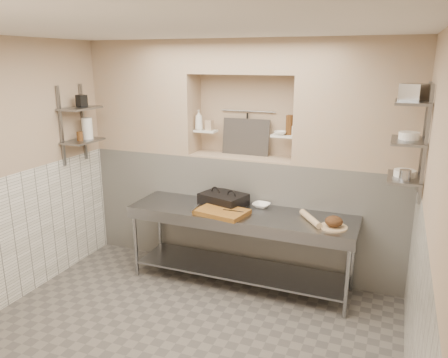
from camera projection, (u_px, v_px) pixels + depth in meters
The scene contains 48 objects.
floor at pixel (181, 341), 4.20m from camera, with size 4.00×3.90×0.10m, color #605A55.
ceiling at pixel (171, 22), 3.43m from camera, with size 4.00×3.90×0.10m, color silver.
wall_left at pixel (2, 176), 4.54m from camera, with size 0.10×3.90×2.80m, color tan.
wall_right at pixel (435, 231), 3.08m from camera, with size 0.10×3.90×2.80m, color tan.
wall_back at pixel (249, 154), 5.60m from camera, with size 4.00×0.10×2.80m, color tan.
backwall_lower at pixel (242, 211), 5.56m from camera, with size 4.00×0.40×1.40m, color white.
alcove_sill at pixel (243, 157), 5.38m from camera, with size 1.30×0.40×0.02m, color tan.
backwall_pillar_left at pixel (147, 97), 5.67m from camera, with size 1.35×0.40×1.40m, color tan.
backwall_pillar_right at pixel (359, 104), 4.72m from camera, with size 1.35×0.40×1.40m, color tan.
backwall_header at pixel (244, 57), 5.06m from camera, with size 1.30×0.40×0.40m, color tan.
wainscot_left at pixel (15, 239), 4.71m from camera, with size 0.02×3.90×1.40m, color white.
wainscot_right at pixel (414, 316), 3.29m from camera, with size 0.02×3.90×1.40m, color white.
alcove_shelf_left at pixel (206, 131), 5.48m from camera, with size 0.28×0.16×0.03m, color white.
alcove_shelf_right at pixel (283, 136), 5.12m from camera, with size 0.28×0.16×0.03m, color white.
utensil_rail at pixel (248, 111), 5.39m from camera, with size 0.02×0.02×0.70m, color gray.
hanging_steel at pixel (247, 125), 5.41m from camera, with size 0.02×0.02×0.30m, color black.
splash_panel at pixel (246, 137), 5.41m from camera, with size 0.60×0.02×0.45m, color #383330.
shelf_rail_left_a at pixel (83, 122), 5.53m from camera, with size 0.03×0.03×0.95m, color slate.
shelf_rail_left_b at pixel (61, 126), 5.17m from camera, with size 0.03×0.03×0.95m, color slate.
wall_shelf_left_lower at pixel (83, 141), 5.35m from camera, with size 0.30×0.50×0.03m, color slate.
wall_shelf_left_upper at pixel (80, 108), 5.25m from camera, with size 0.30×0.50×0.03m, color slate.
shelf_rail_right_a at pixel (424, 138), 4.11m from camera, with size 0.03×0.03×1.05m, color slate.
shelf_rail_right_b at pixel (426, 146), 3.75m from camera, with size 0.03×0.03×1.05m, color slate.
wall_shelf_right_lower at pixel (404, 178), 4.07m from camera, with size 0.30×0.50×0.03m, color slate.
wall_shelf_right_mid at pixel (409, 141), 3.98m from camera, with size 0.30×0.50×0.03m, color slate.
wall_shelf_right_upper at pixel (413, 102), 3.88m from camera, with size 0.30×0.50×0.03m, color slate.
prep_table at pixel (240, 233), 5.01m from camera, with size 2.60×0.70×0.90m.
panini_press at pixel (223, 199), 5.16m from camera, with size 0.59×0.50×0.14m.
cutting_board at pixel (222, 212), 4.87m from camera, with size 0.55×0.38×0.05m, color brown.
knife_blade at pixel (233, 211), 4.83m from camera, with size 0.24×0.03×0.01m, color gray.
tongs at pixel (195, 208), 4.90m from camera, with size 0.02×0.02×0.26m, color gray.
mixing_bowl at pixel (261, 205), 5.09m from camera, with size 0.20×0.20×0.05m, color white.
rolling_pin at pixel (310, 219), 4.64m from camera, with size 0.07×0.07×0.44m, color #D8B27D.
bread_board at pixel (333, 227), 4.47m from camera, with size 0.28×0.28×0.02m, color #D8B27D.
bread_loaf at pixel (334, 221), 4.46m from camera, with size 0.18×0.18×0.11m, color #4C2D19.
bottle_soap at pixel (199, 120), 5.43m from camera, with size 0.10×0.10×0.25m, color white.
jar_alcove at pixel (209, 125), 5.45m from camera, with size 0.08×0.08×0.12m, color tan.
bowl_alcove at pixel (280, 133), 5.11m from camera, with size 0.14×0.14×0.05m, color white.
condiment_a at pixel (290, 125), 5.09m from camera, with size 0.06×0.06×0.24m, color #513015.
condiment_b at pixel (288, 125), 5.09m from camera, with size 0.06×0.06×0.23m, color #513015.
condiment_c at pixel (294, 130), 5.09m from camera, with size 0.06×0.06×0.11m, color white.
jug_left at pixel (87, 128), 5.41m from camera, with size 0.13×0.13×0.26m, color white.
jar_left at pixel (80, 136), 5.29m from camera, with size 0.08×0.08×0.11m, color #513015.
box_left_upper at pixel (82, 101), 5.26m from camera, with size 0.10×0.10×0.14m, color black.
bowl_right at pixel (405, 173), 4.07m from camera, with size 0.20×0.20×0.06m, color white.
canister_right at pixel (405, 175), 3.92m from camera, with size 0.10×0.10×0.10m, color gray.
bowl_right_mid at pixel (409, 136), 3.98m from camera, with size 0.18×0.18×0.07m, color white.
basket_right at pixel (414, 92), 3.93m from camera, with size 0.19×0.23×0.15m, color gray.
Camera 1 is at (1.73, -3.22, 2.57)m, focal length 35.00 mm.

